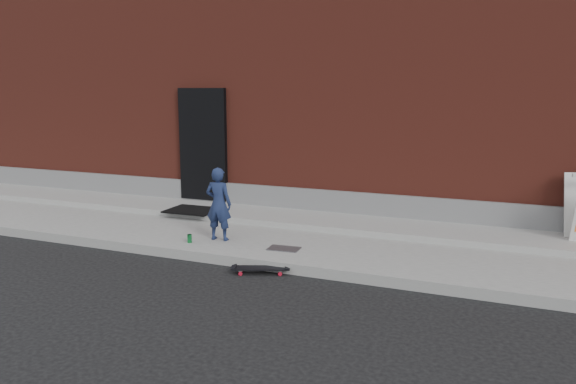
% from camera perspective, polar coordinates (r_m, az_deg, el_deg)
% --- Properties ---
extents(ground, '(80.00, 80.00, 0.00)m').
position_cam_1_polar(ground, '(7.98, -3.27, -7.91)').
color(ground, black).
rests_on(ground, ground).
extents(sidewalk, '(20.00, 3.00, 0.15)m').
position_cam_1_polar(sidewalk, '(9.27, 0.78, -4.78)').
color(sidewalk, gray).
rests_on(sidewalk, ground).
extents(apron, '(20.00, 1.20, 0.10)m').
position_cam_1_polar(apron, '(10.05, 2.70, -2.84)').
color(apron, gray).
rests_on(apron, sidewalk).
extents(building, '(20.00, 8.10, 5.00)m').
position_cam_1_polar(building, '(14.19, 9.23, 10.27)').
color(building, maroon).
rests_on(building, ground).
extents(child, '(0.44, 0.31, 1.16)m').
position_cam_1_polar(child, '(8.86, -7.06, -1.22)').
color(child, '#1A264B').
rests_on(child, sidewalk).
extents(skateboard, '(0.80, 0.47, 0.09)m').
position_cam_1_polar(skateboard, '(7.80, -2.81, -7.78)').
color(skateboard, '#B51227').
rests_on(skateboard, ground).
extents(soda_can, '(0.09, 0.09, 0.13)m').
position_cam_1_polar(soda_can, '(8.89, -9.97, -4.68)').
color(soda_can, '#198039').
rests_on(soda_can, sidewalk).
extents(doormat, '(0.94, 0.77, 0.03)m').
position_cam_1_polar(doormat, '(10.70, -9.69, -1.83)').
color(doormat, black).
rests_on(doormat, apron).
extents(utility_plate, '(0.49, 0.33, 0.01)m').
position_cam_1_polar(utility_plate, '(8.42, -0.42, -5.77)').
color(utility_plate, '#56555A').
rests_on(utility_plate, sidewalk).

